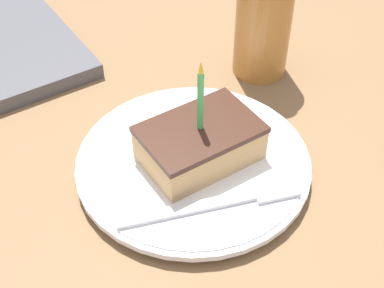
# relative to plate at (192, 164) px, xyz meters

# --- Properties ---
(ground_plane) EXTENTS (2.40, 2.40, 0.04)m
(ground_plane) POSITION_rel_plate_xyz_m (0.02, 0.00, -0.03)
(ground_plane) COLOR brown
(ground_plane) RESTS_ON ground
(plate) EXTENTS (0.25, 0.25, 0.02)m
(plate) POSITION_rel_plate_xyz_m (0.00, 0.00, 0.00)
(plate) COLOR silver
(plate) RESTS_ON ground_plane
(cake_slice) EXTENTS (0.08, 0.12, 0.12)m
(cake_slice) POSITION_rel_plate_xyz_m (0.00, 0.01, 0.03)
(cake_slice) COLOR tan
(cake_slice) RESTS_ON plate
(fork) EXTENTS (0.07, 0.18, 0.00)m
(fork) POSITION_rel_plate_xyz_m (0.07, -0.01, 0.01)
(fork) COLOR silver
(fork) RESTS_ON plate
(bottle) EXTENTS (0.07, 0.07, 0.23)m
(bottle) POSITION_rel_plate_xyz_m (-0.11, 0.17, 0.08)
(bottle) COLOR #B27233
(bottle) RESTS_ON ground_plane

